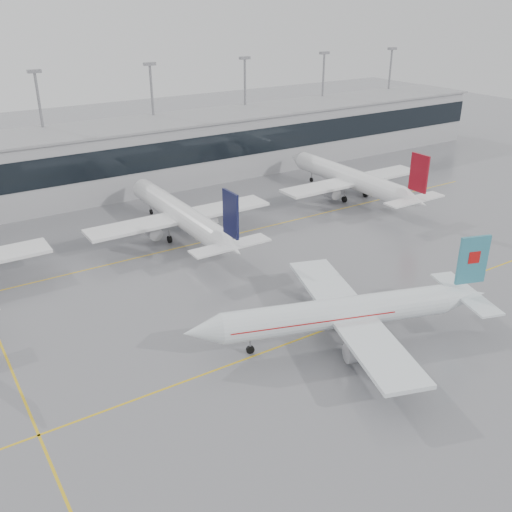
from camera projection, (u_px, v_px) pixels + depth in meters
ground at (314, 334)px, 63.90m from camera, size 320.00×320.00×0.00m
taxi_line_main at (314, 334)px, 63.90m from camera, size 120.00×0.25×0.01m
taxi_line_north at (192, 244)px, 86.86m from camera, size 120.00×0.25×0.01m
taxi_line_cross at (4, 352)px, 60.66m from camera, size 0.25×60.00×0.01m
terminal at (115, 160)px, 108.86m from camera, size 180.00×15.00×12.00m
terminal_glass at (129, 161)px, 102.45m from camera, size 180.00×0.20×5.00m
terminal_roof at (112, 127)px, 106.27m from camera, size 182.00×16.00×0.40m
light_masts at (100, 116)px, 110.39m from camera, size 156.40×1.00×22.60m
air_canada_jet at (348, 312)px, 61.52m from camera, size 34.09×27.49×10.79m
parked_jet_c at (180, 214)px, 88.14m from camera, size 29.64×36.96×11.72m
parked_jet_d at (352, 179)px, 105.31m from camera, size 29.64×36.96×11.72m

